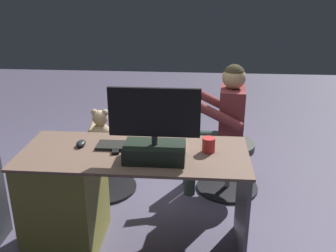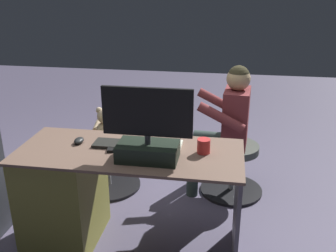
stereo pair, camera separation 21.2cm
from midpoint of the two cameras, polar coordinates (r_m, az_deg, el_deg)
name	(u,v)px [view 2 (the right image)]	position (r m, az deg, el deg)	size (l,w,h in m)	color
ground_plane	(143,218)	(3.10, -1.78, -13.58)	(10.00, 10.00, 0.00)	#57506A
desk	(75,192)	(2.74, -11.39, -9.65)	(1.46, 0.61, 0.73)	brown
monitor	(148,138)	(2.30, -0.39, -1.82)	(0.54, 0.22, 0.45)	black
keyboard	(125,145)	(2.53, -3.98, -2.81)	(0.42, 0.14, 0.02)	#252522
computer_mouse	(79,141)	(2.62, -10.83, -2.17)	(0.06, 0.10, 0.04)	black
cup	(204,146)	(2.44, 7.80, -3.00)	(0.08, 0.08, 0.09)	red
tv_remote	(112,147)	(2.51, -5.97, -3.13)	(0.04, 0.15, 0.02)	black
notebook_binder	(163,149)	(2.46, 1.70, -3.53)	(0.22, 0.30, 0.02)	silver
office_chair_teddy	(108,162)	(3.43, -7.21, -5.30)	(0.57, 0.57, 0.45)	black
teddy_bear	(106,126)	(3.31, -7.42, -0.02)	(0.22, 0.22, 0.30)	tan
visitor_chair	(233,165)	(3.39, 11.35, -5.80)	(0.54, 0.54, 0.45)	black
person	(226,120)	(3.22, 10.50, 0.80)	(0.51, 0.50, 1.12)	brown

